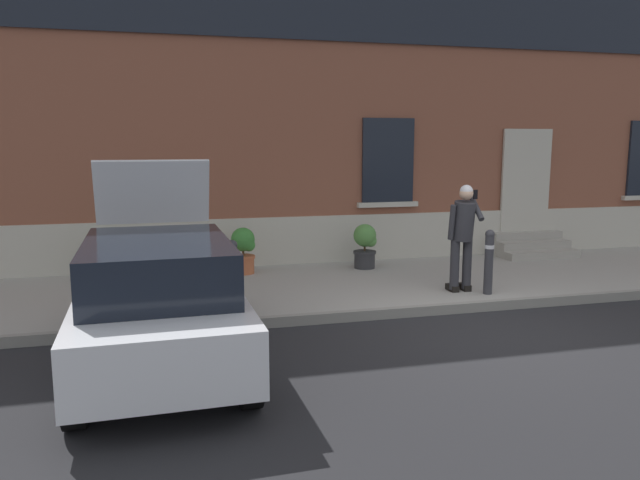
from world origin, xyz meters
The scene contains 12 objects.
ground_plane centered at (0.00, 0.00, 0.00)m, with size 80.00×80.00×0.00m, color #232326.
sidewalk centered at (0.00, 2.80, 0.07)m, with size 24.00×3.60×0.15m, color #99968E.
curb_edge centered at (0.00, 0.94, 0.07)m, with size 24.00×0.12×0.15m, color gray.
building_facade centered at (0.01, 5.29, 3.73)m, with size 24.00×1.52×7.50m.
entrance_stoop centered at (3.49, 4.23, 0.34)m, with size 1.64×0.96×0.48m.
hatchback_car_white centered at (-4.30, -0.23, 0.80)m, with size 1.87×4.11×2.34m.
bollard_near_person centered at (0.80, 1.35, 0.71)m, with size 0.15×0.15×1.04m.
bollard_far_left centered at (-3.28, 1.35, 0.71)m, with size 0.15×0.15×1.04m.
person_on_phone centered at (0.45, 1.59, 1.15)m, with size 0.51×0.48×1.75m.
planter_cream centered at (-5.12, 3.99, 0.61)m, with size 0.44×0.44×0.86m.
planter_terracotta centered at (-2.78, 3.91, 0.61)m, with size 0.44×0.44×0.86m.
planter_charcoal centered at (-0.44, 3.80, 0.61)m, with size 0.44×0.44×0.86m.
Camera 1 is at (-4.25, -7.25, 2.56)m, focal length 34.38 mm.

